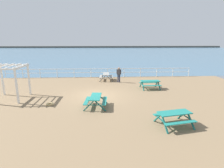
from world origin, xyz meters
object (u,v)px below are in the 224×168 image
Objects in this scene: picnic_table_far_left at (150,83)px; visitor at (119,74)px; picnic_table_near_left at (106,75)px; picnic_table_near_right at (174,116)px; lattice_pergola at (8,74)px; picnic_table_mid_centre at (96,99)px.

visitor is (-2.76, 2.77, 0.36)m from picnic_table_far_left.
picnic_table_near_left is 12.09m from picnic_table_near_right.
lattice_pergola is (-9.08, -5.28, 1.05)m from visitor.
picnic_table_far_left is 0.69× the size of lattice_pergola.
picnic_table_near_right and picnic_table_mid_centre have the same top height.
picnic_table_near_left and picnic_table_near_right have the same top height.
picnic_table_far_left is at bearing 69.93° from visitor.
picnic_table_near_left is 0.90× the size of picnic_table_near_right.
picnic_table_near_left is 1.81m from visitor.
lattice_pergola reaches higher than picnic_table_near_right.
picnic_table_near_left is at bearing -104.28° from visitor.
picnic_table_mid_centre is 7.29m from lattice_pergola.
picnic_table_near_left is at bearing 95.41° from picnic_table_near_right.
picnic_table_near_left is 1.11× the size of visitor.
visitor is (1.37, -1.12, 0.36)m from picnic_table_near_left.
lattice_pergola is at bearing -34.82° from visitor.
visitor is at bearing 90.09° from picnic_table_near_right.
picnic_table_far_left is 12.19m from lattice_pergola.
picnic_table_far_left is (5.01, 4.62, 0.00)m from picnic_table_mid_centre.
picnic_table_near_left is 10.12m from lattice_pergola.
picnic_table_near_right is 12.41m from lattice_pergola.
picnic_table_near_right is at bearing -121.10° from picnic_table_mid_centre.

